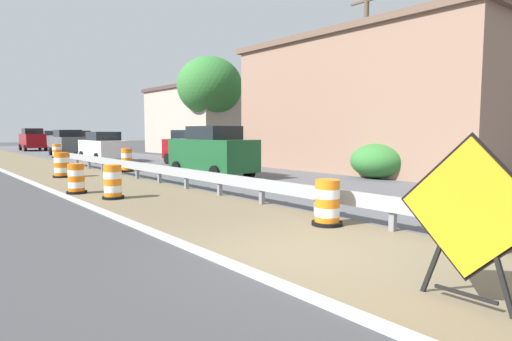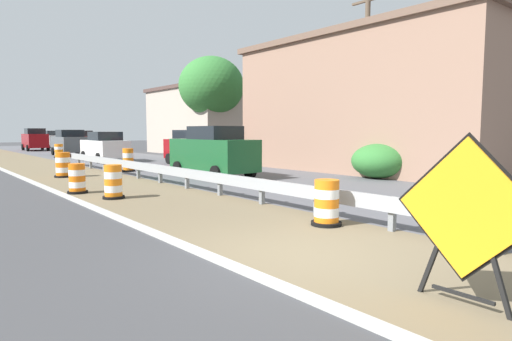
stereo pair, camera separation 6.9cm
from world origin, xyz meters
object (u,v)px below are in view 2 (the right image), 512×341
(traffic_barrel_nearest, at_px, (327,205))
(car_trailing_near_lane, at_px, (194,147))
(warning_sign_diamond, at_px, (465,214))
(car_trailing_far_lane, at_px, (213,152))
(car_lead_far_lane, at_px, (35,140))
(car_mid_far_lane, at_px, (82,141))
(car_distant_b, at_px, (70,143))
(traffic_barrel_close, at_px, (113,183))
(traffic_barrel_mid, at_px, (77,180))
(traffic_barrel_far, at_px, (128,161))
(car_lead_near_lane, at_px, (105,146))
(traffic_barrel_farther, at_px, (63,166))
(utility_pole_near, at_px, (366,79))
(car_distant_a, at_px, (53,139))
(traffic_barrel_farthest, at_px, (59,151))

(traffic_barrel_nearest, xyz_separation_m, car_trailing_near_lane, (6.24, 16.02, 0.59))
(warning_sign_diamond, height_order, car_trailing_far_lane, car_trailing_far_lane)
(traffic_barrel_nearest, xyz_separation_m, car_lead_far_lane, (3.07, 41.95, 0.68))
(car_lead_far_lane, distance_m, car_mid_far_lane, 5.50)
(car_distant_b, bearing_deg, traffic_barrel_close, 169.05)
(traffic_barrel_mid, xyz_separation_m, car_distant_b, (5.97, 22.38, 0.61))
(traffic_barrel_close, bearing_deg, traffic_barrel_far, 64.91)
(traffic_barrel_nearest, relative_size, car_lead_near_lane, 0.20)
(traffic_barrel_farther, xyz_separation_m, utility_pole_near, (11.96, -6.82, 3.96))
(warning_sign_diamond, bearing_deg, traffic_barrel_nearest, -117.38)
(car_lead_far_lane, bearing_deg, car_distant_b, -177.05)
(traffic_barrel_nearest, relative_size, car_distant_a, 0.20)
(car_trailing_far_lane, relative_size, utility_pole_near, 0.54)
(traffic_barrel_nearest, distance_m, traffic_barrel_farther, 13.67)
(traffic_barrel_farthest, relative_size, car_trailing_near_lane, 0.23)
(traffic_barrel_nearest, relative_size, car_lead_far_lane, 0.22)
(car_trailing_near_lane, relative_size, utility_pole_near, 0.51)
(traffic_barrel_close, bearing_deg, car_trailing_far_lane, 29.56)
(traffic_barrel_mid, xyz_separation_m, car_distant_a, (9.42, 41.69, 0.58))
(car_trailing_near_lane, bearing_deg, car_distant_b, -168.65)
(traffic_barrel_mid, xyz_separation_m, car_lead_far_lane, (5.76, 33.76, 0.69))
(car_trailing_near_lane, bearing_deg, car_distant_a, 179.03)
(car_mid_far_lane, bearing_deg, car_distant_a, 176.78)
(traffic_barrel_far, bearing_deg, traffic_barrel_farther, -167.05)
(traffic_barrel_farther, bearing_deg, traffic_barrel_mid, -100.39)
(traffic_barrel_close, relative_size, traffic_barrel_farther, 0.93)
(warning_sign_diamond, distance_m, traffic_barrel_close, 10.22)
(traffic_barrel_nearest, bearing_deg, traffic_barrel_farthest, 86.28)
(warning_sign_diamond, height_order, traffic_barrel_close, warning_sign_diamond)
(car_mid_far_lane, distance_m, utility_pole_near, 31.21)
(traffic_barrel_farthest, xyz_separation_m, car_trailing_far_lane, (1.56, -18.66, 0.64))
(car_lead_far_lane, xyz_separation_m, car_mid_far_lane, (3.24, -4.44, -0.11))
(traffic_barrel_mid, distance_m, car_distant_b, 23.17)
(car_distant_a, bearing_deg, traffic_barrel_farther, -11.50)
(car_distant_a, distance_m, utility_pole_near, 43.43)
(traffic_barrel_mid, distance_m, car_trailing_near_lane, 11.89)
(traffic_barrel_far, height_order, car_lead_far_lane, car_lead_far_lane)
(car_distant_b, bearing_deg, traffic_barrel_far, 175.59)
(utility_pole_near, bearing_deg, traffic_barrel_close, -178.39)
(car_lead_far_lane, height_order, car_mid_far_lane, car_lead_far_lane)
(car_mid_far_lane, bearing_deg, car_trailing_far_lane, -7.26)
(traffic_barrel_far, distance_m, car_trailing_far_lane, 5.13)
(traffic_barrel_close, height_order, traffic_barrel_far, traffic_barrel_far)
(traffic_barrel_close, relative_size, utility_pole_near, 0.12)
(car_distant_a, xyz_separation_m, car_distant_b, (-3.45, -19.31, 0.03))
(car_mid_far_lane, bearing_deg, warning_sign_diamond, -12.61)
(traffic_barrel_farthest, distance_m, car_trailing_far_lane, 18.74)
(traffic_barrel_mid, distance_m, utility_pole_near, 13.63)
(warning_sign_diamond, height_order, traffic_barrel_nearest, warning_sign_diamond)
(traffic_barrel_farther, distance_m, car_lead_near_lane, 9.92)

